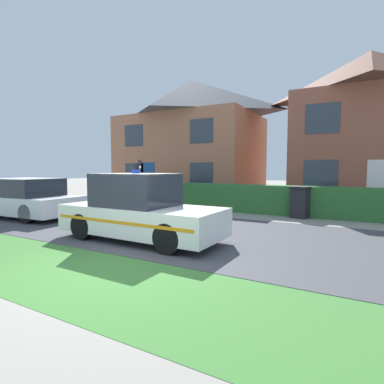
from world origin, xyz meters
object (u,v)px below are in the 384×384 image
at_px(house_left, 191,137).
at_px(house_right, 368,127).
at_px(wheelie_bin, 301,202).
at_px(police_car, 140,210).
at_px(neighbour_car_near, 23,198).
at_px(cat, 138,165).

relative_size(house_left, house_right, 1.19).
height_order(house_right, wheelie_bin, house_right).
relative_size(house_right, wheelie_bin, 6.66).
xyz_separation_m(police_car, neighbour_car_near, (-5.85, 0.69, -0.07)).
bearing_deg(neighbour_car_near, wheelie_bin, -154.77).
relative_size(cat, house_right, 0.04).
bearing_deg(cat, wheelie_bin, 62.64).
distance_m(police_car, cat, 1.10).
xyz_separation_m(police_car, cat, (-0.15, 0.14, 1.08)).
xyz_separation_m(police_car, house_left, (-5.07, 11.69, 3.07)).
relative_size(police_car, wheelie_bin, 3.71).
height_order(neighbour_car_near, house_right, house_right).
relative_size(neighbour_car_near, house_right, 0.63).
relative_size(cat, neighbour_car_near, 0.06).
xyz_separation_m(house_left, wheelie_bin, (7.95, -6.33, -3.25)).
distance_m(police_car, neighbour_car_near, 5.89).
xyz_separation_m(cat, house_right, (5.10, 11.26, 1.95)).
distance_m(cat, wheelie_bin, 6.16).
bearing_deg(wheelie_bin, house_right, 85.67).
distance_m(house_left, house_right, 10.03).
bearing_deg(police_car, cat, 137.88).
bearing_deg(house_right, police_car, -113.48).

